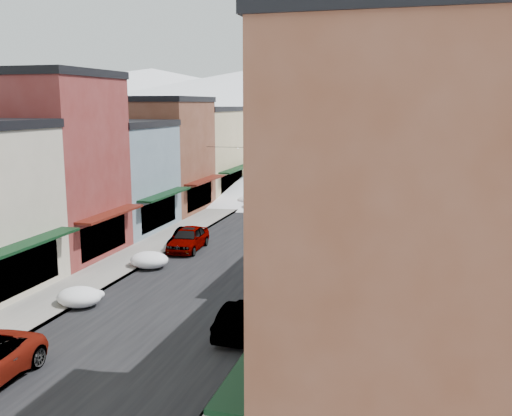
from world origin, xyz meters
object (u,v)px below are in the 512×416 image
Objects in this scene: fire_hydrant at (266,320)px; trash_can at (305,286)px; car_silver_sedan at (188,238)px; car_green_sedan at (243,318)px; streetlamp_near at (331,218)px; car_dark_hatch at (186,238)px.

fire_hydrant is 0.74× the size of trash_can.
car_silver_sedan is 12.54m from trash_can.
car_green_sedan is 1.09× the size of streetlamp_near.
car_dark_hatch is at bearing 125.68° from fire_hydrant.
fire_hydrant is (0.90, 0.73, -0.27)m from car_green_sedan.
car_green_sedan is 5.99m from trash_can.
car_green_sedan is 14.57m from streetlamp_near.
car_green_sedan is (8.19, -13.39, -0.11)m from car_silver_sedan.
car_green_sedan reaches higher than trash_can.
car_dark_hatch reaches higher than fire_hydrant.
car_dark_hatch is at bearing 122.43° from car_silver_sedan.
trash_can is (1.74, 5.73, -0.12)m from car_green_sedan.
streetlamp_near is at bearing 89.22° from trash_can.
car_silver_sedan is at bearing -57.91° from car_green_sedan.
car_dark_hatch is 16.40m from car_green_sedan.
car_dark_hatch is 10.65m from streetlamp_near.
trash_can is 0.22× the size of streetlamp_near.
car_silver_sedan is at bearing -174.74° from streetlamp_near.
trash_can is at bearing -90.78° from streetlamp_near.
car_silver_sedan is 5.36× the size of trash_can.
fire_hydrant is (9.09, -12.66, -0.38)m from car_silver_sedan.
fire_hydrant is at bearing -94.01° from streetlamp_near.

